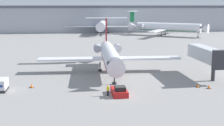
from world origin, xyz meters
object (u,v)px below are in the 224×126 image
object	(u,v)px
pushback_tug	(119,91)
worker_near_tug	(108,90)
airplane_main	(110,55)
luggage_cart	(0,85)
traffic_cone_right	(198,85)
jet_bridge	(208,55)
traffic_cone_left	(32,86)
airplane_parked_far_left	(103,25)
airplane_parked_far_right	(166,27)
traffic_cone_mid	(209,86)

from	to	relation	value
pushback_tug	worker_near_tug	xyz separation A→B (m)	(-1.81, -0.19, 0.32)
airplane_main	luggage_cart	xyz separation A→B (m)	(-19.68, -12.58, -2.58)
traffic_cone_right	jet_bridge	distance (m)	9.15
pushback_tug	traffic_cone_left	xyz separation A→B (m)	(-14.19, 6.34, -0.26)
luggage_cart	airplane_parked_far_left	distance (m)	106.92
traffic_cone_left	airplane_parked_far_right	world-z (taller)	airplane_parked_far_right
traffic_cone_left	traffic_cone_mid	distance (m)	30.17
jet_bridge	traffic_cone_right	bearing A→B (deg)	-124.35
airplane_main	pushback_tug	xyz separation A→B (m)	(-0.68, -17.47, -2.99)
traffic_cone_left	airplane_parked_far_left	world-z (taller)	airplane_parked_far_left
traffic_cone_mid	airplane_parked_far_left	xyz separation A→B (m)	(-7.40, 106.39, 3.84)
airplane_parked_far_left	traffic_cone_mid	bearing A→B (deg)	-86.02
airplane_main	traffic_cone_right	world-z (taller)	airplane_main
jet_bridge	worker_near_tug	bearing A→B (deg)	-154.25
airplane_main	traffic_cone_right	bearing A→B (deg)	-47.13
worker_near_tug	airplane_parked_far_right	size ratio (longest dim) A/B	0.05
luggage_cart	traffic_cone_left	xyz separation A→B (m)	(4.81, 1.44, -0.67)
pushback_tug	traffic_cone_mid	size ratio (longest dim) A/B	6.05
traffic_cone_right	jet_bridge	size ratio (longest dim) A/B	0.05
pushback_tug	airplane_parked_far_left	distance (m)	108.61
pushback_tug	airplane_parked_far_left	xyz separation A→B (m)	(8.24, 108.24, 3.60)
traffic_cone_right	airplane_parked_far_right	distance (m)	91.18
luggage_cart	worker_near_tug	bearing A→B (deg)	-16.46
pushback_tug	traffic_cone_left	world-z (taller)	pushback_tug
traffic_cone_left	traffic_cone_right	distance (m)	28.51
airplane_parked_far_left	jet_bridge	xyz separation A→B (m)	(10.48, -98.52, 0.27)
airplane_main	airplane_parked_far_right	bearing A→B (deg)	64.68
airplane_main	traffic_cone_mid	size ratio (longest dim) A/B	40.60
traffic_cone_left	traffic_cone_right	bearing A→B (deg)	-6.74
pushback_tug	airplane_parked_far_left	bearing A→B (deg)	85.65
airplane_main	jet_bridge	distance (m)	19.66
luggage_cart	worker_near_tug	xyz separation A→B (m)	(17.20, -5.08, -0.09)
luggage_cart	traffic_cone_left	distance (m)	5.07
pushback_tug	traffic_cone_left	bearing A→B (deg)	155.94
airplane_main	traffic_cone_right	xyz separation A→B (m)	(13.44, -14.48, -3.29)
pushback_tug	traffic_cone_mid	xyz separation A→B (m)	(15.64, 1.84, -0.23)
traffic_cone_mid	traffic_cone_left	bearing A→B (deg)	171.44
traffic_cone_right	traffic_cone_mid	bearing A→B (deg)	-36.97
worker_near_tug	traffic_cone_left	bearing A→B (deg)	152.23
pushback_tug	traffic_cone_mid	bearing A→B (deg)	6.73
pushback_tug	jet_bridge	size ratio (longest dim) A/B	0.33
traffic_cone_left	airplane_parked_far_right	size ratio (longest dim) A/B	0.02
pushback_tug	worker_near_tug	bearing A→B (deg)	-174.12
pushback_tug	traffic_cone_left	distance (m)	15.55
worker_near_tug	airplane_main	bearing A→B (deg)	82.00
traffic_cone_right	airplane_parked_far_left	xyz separation A→B (m)	(-5.88, 105.25, 3.91)
airplane_parked_far_left	airplane_parked_far_right	size ratio (longest dim) A/B	1.12
airplane_main	traffic_cone_left	bearing A→B (deg)	-143.17
traffic_cone_left	traffic_cone_mid	world-z (taller)	traffic_cone_mid
jet_bridge	traffic_cone_left	bearing A→B (deg)	-174.14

